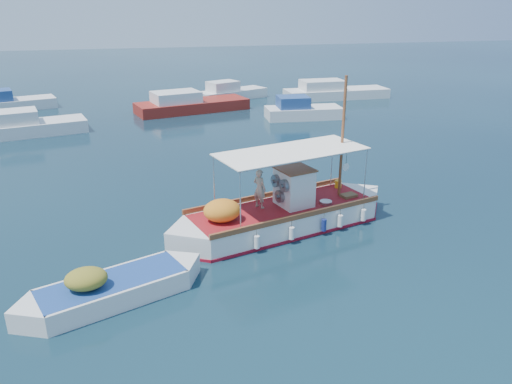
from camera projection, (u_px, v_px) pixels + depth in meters
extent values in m
plane|color=black|center=(269.00, 235.00, 18.00)|extent=(160.00, 160.00, 0.00)
cube|color=white|center=(283.00, 220.00, 18.51)|extent=(7.26, 4.03, 1.01)
cube|color=white|center=(197.00, 240.00, 16.93)|extent=(2.22, 2.22, 1.01)
cube|color=white|center=(355.00, 203.00, 20.09)|extent=(2.22, 2.22, 1.01)
cube|color=maroon|center=(283.00, 227.00, 18.61)|extent=(7.36, 4.12, 0.17)
cube|color=maroon|center=(283.00, 208.00, 18.33)|extent=(7.21, 3.85, 0.06)
cube|color=brown|center=(267.00, 195.00, 19.23)|extent=(6.77, 1.92, 0.18)
cube|color=brown|center=(301.00, 216.00, 17.35)|extent=(6.77, 1.92, 0.18)
cube|color=white|center=(294.00, 187.00, 18.29)|extent=(1.38, 1.44, 1.38)
cube|color=brown|center=(295.00, 169.00, 18.03)|extent=(1.49, 1.56, 0.06)
cylinder|color=slate|center=(285.00, 186.00, 17.68)|extent=(0.32, 0.50, 0.46)
cylinder|color=slate|center=(276.00, 181.00, 18.16)|extent=(0.32, 0.50, 0.46)
cylinder|color=slate|center=(280.00, 196.00, 18.10)|extent=(0.32, 0.50, 0.46)
cylinder|color=brown|center=(342.00, 138.00, 18.68)|extent=(0.14, 0.14, 4.60)
cylinder|color=brown|center=(326.00, 150.00, 18.48)|extent=(1.62, 0.51, 0.07)
cylinder|color=silver|center=(214.00, 183.00, 17.73)|extent=(0.05, 0.05, 2.07)
cylinder|color=silver|center=(240.00, 202.00, 16.08)|extent=(0.05, 0.05, 2.07)
cylinder|color=silver|center=(332.00, 161.00, 20.13)|extent=(0.05, 0.05, 2.07)
cylinder|color=silver|center=(365.00, 176.00, 18.48)|extent=(0.05, 0.05, 2.07)
cube|color=white|center=(292.00, 151.00, 17.73)|extent=(5.81, 3.55, 0.04)
ellipsoid|color=orange|center=(222.00, 210.00, 17.05)|extent=(1.53, 1.39, 0.77)
cube|color=#F9A416|center=(302.00, 192.00, 19.22)|extent=(0.27, 0.22, 0.37)
cylinder|color=#F9A416|center=(338.00, 184.00, 20.18)|extent=(0.34, 0.34, 0.31)
cube|color=brown|center=(349.00, 196.00, 19.27)|extent=(0.69, 0.56, 0.11)
cylinder|color=#B2B2B2|center=(326.00, 202.00, 18.61)|extent=(0.56, 0.56, 0.11)
cylinder|color=white|center=(346.00, 167.00, 17.93)|extent=(0.27, 0.10, 0.28)
cylinder|color=white|center=(257.00, 242.00, 16.58)|extent=(0.23, 0.23, 0.44)
cylinder|color=navy|center=(324.00, 225.00, 17.85)|extent=(0.23, 0.23, 0.44)
cylinder|color=white|center=(363.00, 215.00, 18.69)|extent=(0.23, 0.23, 0.44)
imported|color=#ABA68E|center=(260.00, 189.00, 18.03)|extent=(0.60, 0.64, 1.46)
cube|color=white|center=(114.00, 292.00, 14.08)|extent=(4.30, 2.89, 0.78)
cube|color=white|center=(39.00, 316.00, 13.01)|extent=(1.46, 1.46, 0.78)
cube|color=white|center=(178.00, 272.00, 15.15)|extent=(1.46, 1.46, 0.78)
cube|color=navy|center=(112.00, 281.00, 13.94)|extent=(4.23, 2.72, 0.04)
ellipsoid|color=olive|center=(86.00, 279.00, 13.46)|extent=(1.41, 1.29, 0.57)
cube|color=silver|center=(34.00, 129.00, 31.62)|extent=(6.68, 3.76, 1.00)
cube|color=silver|center=(15.00, 117.00, 30.90)|extent=(2.92, 2.56, 0.80)
cube|color=maroon|center=(192.00, 107.00, 38.23)|extent=(8.90, 4.69, 1.00)
cube|color=silver|center=(176.00, 97.00, 37.36)|extent=(3.85, 3.10, 0.80)
cube|color=silver|center=(304.00, 114.00, 35.94)|extent=(5.54, 2.59, 1.00)
cube|color=navy|center=(293.00, 102.00, 35.49)|extent=(2.29, 2.02, 0.80)
cube|color=silver|center=(336.00, 95.00, 43.41)|extent=(8.98, 2.61, 1.00)
cube|color=silver|center=(322.00, 85.00, 42.78)|extent=(3.59, 2.21, 0.80)
cube|color=silver|center=(9.00, 106.00, 38.63)|extent=(7.17, 4.14, 1.00)
cube|color=silver|center=(232.00, 96.00, 42.96)|extent=(6.45, 4.26, 1.00)
cube|color=silver|center=(223.00, 86.00, 42.11)|extent=(2.93, 2.53, 0.80)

